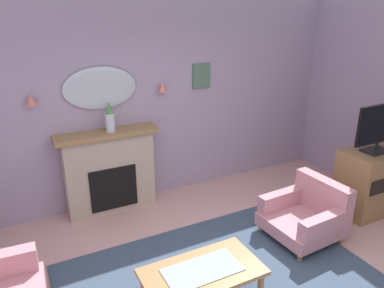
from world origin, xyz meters
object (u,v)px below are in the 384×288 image
at_px(framed_picture, 201,76).
at_px(wall_sconce_left, 31,100).
at_px(wall_mirror, 100,88).
at_px(mantel_vase_centre, 110,118).
at_px(wall_sconce_right, 162,87).
at_px(fireplace, 110,172).
at_px(armchair_beside_couch, 307,213).
at_px(tv_cabinet, 369,182).
at_px(coffee_table, 202,275).
at_px(tv_flatscreen, 380,127).

bearing_deg(framed_picture, wall_sconce_left, -178.54).
xyz_separation_m(wall_mirror, wall_sconce_left, (-0.85, -0.05, -0.05)).
relative_size(mantel_vase_centre, wall_sconce_right, 2.89).
bearing_deg(wall_mirror, fireplace, -90.00).
relative_size(wall_mirror, wall_sconce_left, 6.86).
distance_m(mantel_vase_centre, armchair_beside_couch, 2.78).
relative_size(fireplace, wall_sconce_right, 9.71).
xyz_separation_m(framed_picture, tv_cabinet, (1.64, -1.82, -1.30)).
xyz_separation_m(coffee_table, armchair_beside_couch, (1.73, 0.47, -0.08)).
height_order(wall_sconce_right, coffee_table, wall_sconce_right).
height_order(wall_mirror, framed_picture, wall_mirror).
bearing_deg(coffee_table, wall_mirror, 95.96).
bearing_deg(coffee_table, wall_sconce_right, 75.21).
bearing_deg(wall_mirror, framed_picture, 0.38).
bearing_deg(tv_flatscreen, wall_mirror, 149.80).
xyz_separation_m(armchair_beside_couch, tv_cabinet, (1.17, 0.07, 0.15)).
bearing_deg(coffee_table, armchair_beside_couch, 15.06).
distance_m(fireplace, tv_flatscreen, 3.63).
bearing_deg(framed_picture, wall_mirror, -179.62).
height_order(fireplace, tv_cabinet, fireplace).
relative_size(mantel_vase_centre, tv_cabinet, 0.45).
bearing_deg(wall_mirror, armchair_beside_couch, -43.49).
distance_m(framed_picture, tv_flatscreen, 2.52).
bearing_deg(fireplace, wall_mirror, 90.00).
xyz_separation_m(wall_sconce_left, tv_cabinet, (3.99, -1.76, -1.21)).
height_order(framed_picture, tv_flatscreen, framed_picture).
bearing_deg(wall_sconce_left, wall_mirror, 3.37).
height_order(framed_picture, tv_cabinet, framed_picture).
bearing_deg(fireplace, tv_cabinet, -27.93).
relative_size(wall_mirror, framed_picture, 2.67).
bearing_deg(wall_mirror, wall_sconce_left, -176.63).
xyz_separation_m(mantel_vase_centre, wall_sconce_right, (0.80, 0.12, 0.32)).
bearing_deg(wall_mirror, coffee_table, -84.04).
xyz_separation_m(mantel_vase_centre, armchair_beside_couch, (1.93, -1.71, -1.04)).
relative_size(coffee_table, tv_flatscreen, 1.31).
distance_m(wall_sconce_right, armchair_beside_couch, 2.54).
distance_m(wall_mirror, framed_picture, 1.50).
distance_m(coffee_table, tv_cabinet, 2.95).
relative_size(armchair_beside_couch, tv_cabinet, 0.95).
distance_m(wall_sconce_right, tv_cabinet, 3.13).
bearing_deg(tv_cabinet, wall_sconce_right, 142.53).
height_order(armchair_beside_couch, tv_cabinet, tv_cabinet).
bearing_deg(fireplace, wall_sconce_right, 6.16).
bearing_deg(tv_flatscreen, coffee_table, -169.95).
bearing_deg(tv_cabinet, wall_mirror, 150.09).
bearing_deg(mantel_vase_centre, tv_cabinet, -27.91).
height_order(wall_mirror, tv_flatscreen, wall_mirror).
bearing_deg(tv_flatscreen, tv_cabinet, 90.00).
distance_m(wall_mirror, armchair_beside_couch, 3.07).
bearing_deg(wall_sconce_left, wall_sconce_right, 0.00).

